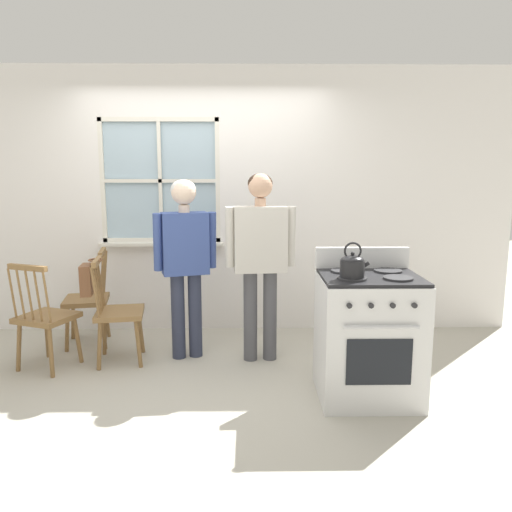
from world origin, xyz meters
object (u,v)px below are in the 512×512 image
object	(u,v)px
chair_by_window	(117,313)
chair_near_wall	(89,300)
chair_center_cluster	(45,318)
person_teen_center	(260,248)
stove	(368,335)
kettle	(352,265)
handbag	(87,279)
person_elderly_left	(185,250)
potted_plant	(182,235)

from	to	relation	value
chair_by_window	chair_near_wall	distance (m)	0.60
chair_center_cluster	chair_by_window	bearing A→B (deg)	-143.99
person_teen_center	stove	bearing A→B (deg)	-48.50
chair_by_window	stove	bearing A→B (deg)	-118.26
stove	kettle	xyz separation A→B (m)	(-0.16, -0.13, 0.55)
kettle	handbag	world-z (taller)	kettle
stove	kettle	world-z (taller)	kettle
person_elderly_left	potted_plant	bearing A→B (deg)	83.71
person_elderly_left	chair_near_wall	bearing A→B (deg)	144.30
chair_near_wall	potted_plant	size ratio (longest dim) A/B	3.54
chair_near_wall	stove	size ratio (longest dim) A/B	0.85
stove	person_teen_center	bearing A→B (deg)	136.07
handbag	chair_center_cluster	bearing A→B (deg)	-161.75
chair_center_cluster	chair_near_wall	bearing A→B (deg)	-84.98
kettle	handbag	distance (m)	2.27
chair_by_window	potted_plant	world-z (taller)	potted_plant
chair_by_window	kettle	world-z (taller)	kettle
stove	potted_plant	world-z (taller)	potted_plant
handbag	chair_by_window	bearing A→B (deg)	8.62
chair_near_wall	handbag	distance (m)	0.60
person_teen_center	potted_plant	xyz separation A→B (m)	(-0.79, 0.83, 0.00)
chair_near_wall	person_teen_center	world-z (taller)	person_teen_center
person_teen_center	handbag	world-z (taller)	person_teen_center
person_elderly_left	chair_center_cluster	bearing A→B (deg)	175.83
chair_by_window	chair_center_cluster	xyz separation A→B (m)	(-0.57, -0.15, 0.00)
chair_center_cluster	person_teen_center	xyz separation A→B (m)	(1.82, 0.17, 0.57)
person_elderly_left	handbag	xyz separation A→B (m)	(-0.83, -0.13, -0.22)
chair_center_cluster	handbag	bearing A→B (deg)	-140.15
chair_near_wall	kettle	xyz separation A→B (m)	(2.26, -1.30, 0.59)
kettle	stove	bearing A→B (deg)	39.28
potted_plant	person_elderly_left	bearing A→B (deg)	-80.34
person_elderly_left	kettle	bearing A→B (deg)	-52.71
kettle	handbag	xyz separation A→B (m)	(-2.10, 0.82, -0.27)
person_teen_center	handbag	distance (m)	1.51
handbag	chair_near_wall	bearing A→B (deg)	108.11
chair_by_window	stove	distance (m)	2.15
person_teen_center	chair_center_cluster	bearing A→B (deg)	-179.21
potted_plant	handbag	distance (m)	1.16
chair_center_cluster	kettle	xyz separation A→B (m)	(2.44, -0.71, 0.59)
chair_center_cluster	person_teen_center	distance (m)	1.91
stove	kettle	size ratio (longest dim) A/B	4.39
person_elderly_left	handbag	distance (m)	0.87
chair_by_window	person_teen_center	xyz separation A→B (m)	(1.25, 0.02, 0.57)
chair_center_cluster	person_teen_center	bearing A→B (deg)	-153.04
chair_center_cluster	handbag	world-z (taller)	same
chair_center_cluster	kettle	size ratio (longest dim) A/B	3.74
kettle	potted_plant	xyz separation A→B (m)	(-1.40, 1.71, -0.01)
chair_near_wall	chair_center_cluster	size ratio (longest dim) A/B	1.00
chair_near_wall	kettle	distance (m)	2.67
chair_near_wall	person_elderly_left	xyz separation A→B (m)	(0.98, -0.35, 0.54)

